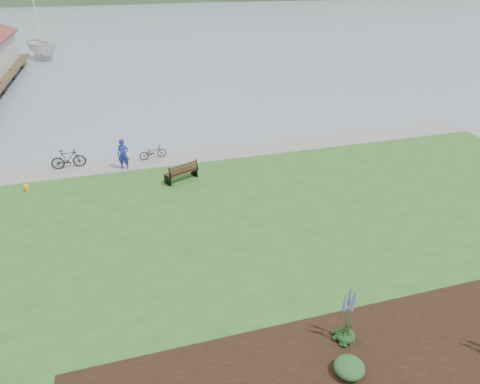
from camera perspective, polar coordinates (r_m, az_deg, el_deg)
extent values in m
plane|color=gray|center=(20.97, 3.48, -2.60)|extent=(600.00, 600.00, 0.00)
cube|color=#2A5E21|center=(19.28, 5.50, -4.96)|extent=(34.00, 20.00, 0.40)
cube|color=gray|center=(26.70, -1.50, 5.36)|extent=(34.00, 2.20, 0.03)
cube|color=black|center=(15.55, 27.80, -17.03)|extent=(24.00, 4.40, 0.04)
cube|color=#312013|center=(23.12, -7.90, 2.69)|extent=(1.83, 1.26, 0.05)
cube|color=#312013|center=(22.73, -7.50, 3.17)|extent=(1.65, 0.86, 0.54)
cube|color=black|center=(22.83, -9.62, 1.53)|extent=(0.30, 0.57, 0.48)
cube|color=black|center=(23.64, -6.15, 2.71)|extent=(0.30, 0.57, 0.48)
imported|color=navy|center=(24.85, -15.35, 5.16)|extent=(0.87, 0.69, 2.09)
imported|color=black|center=(26.10, -11.55, 5.23)|extent=(0.83, 1.70, 0.85)
imported|color=black|center=(26.17, -21.93, 4.12)|extent=(0.62, 1.90, 1.13)
imported|color=silver|center=(63.59, -24.54, 15.81)|extent=(15.21, 15.28, 29.16)
cube|color=gold|center=(24.52, -26.54, 0.50)|extent=(0.26, 0.33, 0.30)
ellipsoid|color=#143413|center=(14.17, 13.89, -18.08)|extent=(0.62, 0.62, 0.31)
cone|color=#49449F|center=(13.37, 14.47, -14.57)|extent=(0.36, 0.36, 2.03)
ellipsoid|color=#1E4C21|center=(13.28, 14.36, -21.72)|extent=(0.88, 0.88, 0.44)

